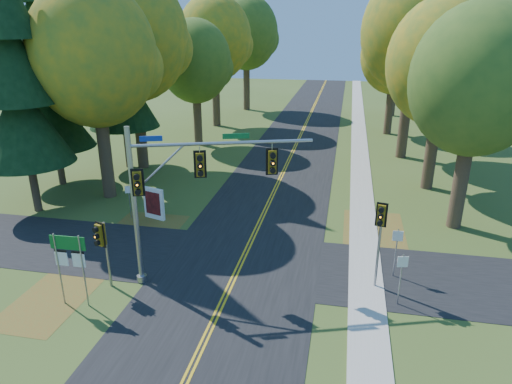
% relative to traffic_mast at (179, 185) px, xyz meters
% --- Properties ---
extents(ground, '(160.00, 160.00, 0.00)m').
position_rel_traffic_mast_xyz_m(ground, '(2.27, 0.15, -4.78)').
color(ground, '#394E1B').
rests_on(ground, ground).
extents(road_main, '(8.00, 160.00, 0.02)m').
position_rel_traffic_mast_xyz_m(road_main, '(2.27, 0.15, -4.77)').
color(road_main, black).
rests_on(road_main, ground).
extents(road_cross, '(60.00, 6.00, 0.02)m').
position_rel_traffic_mast_xyz_m(road_cross, '(2.27, 2.15, -4.78)').
color(road_cross, black).
rests_on(road_cross, ground).
extents(centerline_left, '(0.10, 160.00, 0.01)m').
position_rel_traffic_mast_xyz_m(centerline_left, '(2.17, 0.15, -4.76)').
color(centerline_left, gold).
rests_on(centerline_left, road_main).
extents(centerline_right, '(0.10, 160.00, 0.01)m').
position_rel_traffic_mast_xyz_m(centerline_right, '(2.37, 0.15, -4.76)').
color(centerline_right, gold).
rests_on(centerline_right, road_main).
extents(sidewalk_east, '(1.60, 160.00, 0.06)m').
position_rel_traffic_mast_xyz_m(sidewalk_east, '(8.47, 0.15, -4.75)').
color(sidewalk_east, '#9E998E').
rests_on(sidewalk_east, ground).
extents(leaf_patch_w_near, '(4.00, 6.00, 0.00)m').
position_rel_traffic_mast_xyz_m(leaf_patch_w_near, '(-4.23, 4.15, -4.78)').
color(leaf_patch_w_near, brown).
rests_on(leaf_patch_w_near, ground).
extents(leaf_patch_e, '(3.50, 8.00, 0.00)m').
position_rel_traffic_mast_xyz_m(leaf_patch_e, '(9.07, 6.15, -4.78)').
color(leaf_patch_e, brown).
rests_on(leaf_patch_e, ground).
extents(leaf_patch_w_far, '(3.00, 5.00, 0.00)m').
position_rel_traffic_mast_xyz_m(leaf_patch_w_far, '(-5.23, -2.85, -4.78)').
color(leaf_patch_w_far, brown).
rests_on(leaf_patch_w_far, ground).
extents(tree_w_a, '(8.00, 8.00, 14.15)m').
position_rel_traffic_mast_xyz_m(tree_w_a, '(-8.86, 9.53, 4.70)').
color(tree_w_a, '#38281C').
rests_on(tree_w_a, ground).
extents(tree_e_a, '(7.20, 7.20, 12.73)m').
position_rel_traffic_mast_xyz_m(tree_e_a, '(13.84, 8.92, 3.75)').
color(tree_e_a, '#38281C').
rests_on(tree_e_a, ground).
extents(tree_w_b, '(8.60, 8.60, 15.38)m').
position_rel_traffic_mast_xyz_m(tree_w_b, '(-9.45, 16.44, 5.58)').
color(tree_w_b, '#38281C').
rests_on(tree_w_b, ground).
extents(tree_e_b, '(7.60, 7.60, 13.33)m').
position_rel_traffic_mast_xyz_m(tree_e_b, '(13.24, 15.73, 4.11)').
color(tree_e_b, '#38281C').
rests_on(tree_e_b, ground).
extents(tree_w_c, '(6.80, 6.80, 11.91)m').
position_rel_traffic_mast_xyz_m(tree_w_c, '(-7.27, 24.62, 3.16)').
color(tree_w_c, '#38281C').
rests_on(tree_w_c, ground).
extents(tree_e_c, '(8.80, 8.80, 15.79)m').
position_rel_traffic_mast_xyz_m(tree_e_c, '(12.15, 23.84, 5.88)').
color(tree_e_c, '#38281C').
rests_on(tree_e_c, ground).
extents(tree_w_d, '(8.20, 8.20, 14.56)m').
position_rel_traffic_mast_xyz_m(tree_w_d, '(-7.85, 33.33, 5.00)').
color(tree_w_d, '#38281C').
rests_on(tree_w_d, ground).
extents(tree_e_d, '(7.00, 7.00, 12.32)m').
position_rel_traffic_mast_xyz_m(tree_e_d, '(11.54, 33.02, 3.45)').
color(tree_e_d, '#38281C').
rests_on(tree_e_d, ground).
extents(tree_w_e, '(8.40, 8.40, 14.97)m').
position_rel_traffic_mast_xyz_m(tree_w_e, '(-6.65, 44.24, 5.29)').
color(tree_w_e, '#38281C').
rests_on(tree_w_e, ground).
extents(tree_e_e, '(7.80, 7.80, 13.74)m').
position_rel_traffic_mast_xyz_m(tree_e_e, '(12.74, 43.73, 4.41)').
color(tree_e_e, '#38281C').
rests_on(tree_e_e, ground).
extents(pine_a, '(5.60, 5.60, 19.48)m').
position_rel_traffic_mast_xyz_m(pine_a, '(-12.23, 6.15, 4.40)').
color(pine_a, '#38281C').
rests_on(pine_a, ground).
extents(pine_b, '(5.60, 5.60, 17.31)m').
position_rel_traffic_mast_xyz_m(pine_b, '(-13.73, 11.15, 3.38)').
color(pine_b, '#38281C').
rests_on(pine_b, ground).
extents(pine_c, '(5.60, 5.60, 20.56)m').
position_rel_traffic_mast_xyz_m(pine_c, '(-10.73, 16.15, 4.91)').
color(pine_c, '#38281C').
rests_on(pine_c, ground).
extents(traffic_mast, '(7.81, 3.05, 7.44)m').
position_rel_traffic_mast_xyz_m(traffic_mast, '(0.00, 0.00, 0.00)').
color(traffic_mast, '#92969A').
rests_on(traffic_mast, ground).
extents(east_signal_pole, '(0.49, 0.57, 4.27)m').
position_rel_traffic_mast_xyz_m(east_signal_pole, '(8.82, 0.92, -1.55)').
color(east_signal_pole, gray).
rests_on(east_signal_pole, ground).
extents(ped_signal_pole, '(0.50, 0.60, 3.32)m').
position_rel_traffic_mast_xyz_m(ped_signal_pole, '(-3.24, -1.45, -2.31)').
color(ped_signal_pole, gray).
rests_on(ped_signal_pole, ground).
extents(route_sign_cluster, '(1.57, 0.13, 3.36)m').
position_rel_traffic_mast_xyz_m(route_sign_cluster, '(-3.91, -2.90, -2.42)').
color(route_sign_cluster, gray).
rests_on(route_sign_cluster, ground).
extents(info_kiosk, '(1.45, 0.62, 2.01)m').
position_rel_traffic_mast_xyz_m(info_kiosk, '(-4.25, 6.39, -3.78)').
color(info_kiosk, white).
rests_on(info_kiosk, ground).
extents(reg_sign_e_north, '(0.48, 0.08, 2.50)m').
position_rel_traffic_mast_xyz_m(reg_sign_e_north, '(9.77, 2.21, -3.08)').
color(reg_sign_e_north, gray).
rests_on(reg_sign_e_north, ground).
extents(reg_sign_e_south, '(0.46, 0.13, 2.43)m').
position_rel_traffic_mast_xyz_m(reg_sign_e_south, '(9.77, -0.17, -3.12)').
color(reg_sign_e_south, gray).
rests_on(reg_sign_e_south, ground).
extents(reg_sign_w, '(0.42, 0.11, 2.21)m').
position_rel_traffic_mast_xyz_m(reg_sign_w, '(-5.73, 6.14, -3.27)').
color(reg_sign_w, gray).
rests_on(reg_sign_w, ground).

